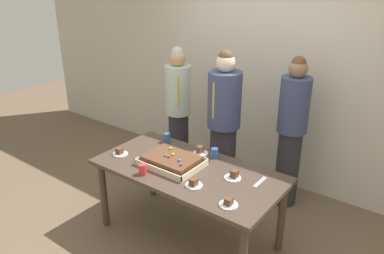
% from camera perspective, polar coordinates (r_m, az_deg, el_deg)
% --- Properties ---
extents(ground_plane, '(12.00, 12.00, 0.00)m').
position_cam_1_polar(ground_plane, '(3.94, -0.54, -16.08)').
color(ground_plane, brown).
extents(interior_back_panel, '(8.00, 0.12, 3.00)m').
position_cam_1_polar(interior_back_panel, '(4.56, 11.83, 9.94)').
color(interior_back_panel, beige).
rests_on(interior_back_panel, ground_plane).
extents(party_table, '(1.76, 0.88, 0.77)m').
position_cam_1_polar(party_table, '(3.56, -0.58, -7.57)').
color(party_table, '#47382D').
rests_on(party_table, ground_plane).
extents(sheet_cake, '(0.56, 0.42, 0.11)m').
position_cam_1_polar(sheet_cake, '(3.57, -3.06, -5.09)').
color(sheet_cake, beige).
rests_on(sheet_cake, party_table).
extents(plated_slice_near_left, '(0.15, 0.15, 0.07)m').
position_cam_1_polar(plated_slice_near_left, '(3.24, 0.26, -8.52)').
color(plated_slice_near_left, white).
rests_on(plated_slice_near_left, party_table).
extents(plated_slice_near_right, '(0.15, 0.15, 0.07)m').
position_cam_1_polar(plated_slice_near_right, '(3.01, 5.53, -11.34)').
color(plated_slice_near_right, white).
rests_on(plated_slice_near_right, party_table).
extents(plated_slice_far_left, '(0.15, 0.15, 0.07)m').
position_cam_1_polar(plated_slice_far_left, '(3.83, -10.80, -3.79)').
color(plated_slice_far_left, white).
rests_on(plated_slice_far_left, party_table).
extents(plated_slice_far_right, '(0.15, 0.15, 0.08)m').
position_cam_1_polar(plated_slice_far_right, '(3.37, 6.27, -7.30)').
color(plated_slice_far_right, white).
rests_on(plated_slice_far_right, party_table).
extents(plated_slice_center_front, '(0.15, 0.15, 0.08)m').
position_cam_1_polar(plated_slice_center_front, '(3.78, 1.26, -3.66)').
color(plated_slice_center_front, white).
rests_on(plated_slice_center_front, party_table).
extents(drink_cup_nearest, '(0.07, 0.07, 0.10)m').
position_cam_1_polar(drink_cup_nearest, '(3.43, -7.42, -6.35)').
color(drink_cup_nearest, red).
rests_on(drink_cup_nearest, party_table).
extents(drink_cup_middle, '(0.07, 0.07, 0.10)m').
position_cam_1_polar(drink_cup_middle, '(3.69, 3.41, -3.95)').
color(drink_cup_middle, '#2D5199').
rests_on(drink_cup_middle, party_table).
extents(drink_cup_far_end, '(0.07, 0.07, 0.10)m').
position_cam_1_polar(drink_cup_far_end, '(4.02, -3.77, -1.64)').
color(drink_cup_far_end, '#2D5199').
rests_on(drink_cup_far_end, party_table).
extents(cake_server_utensil, '(0.03, 0.20, 0.01)m').
position_cam_1_polar(cake_server_utensil, '(3.35, 10.18, -8.17)').
color(cake_server_utensil, silver).
rests_on(cake_server_utensil, party_table).
extents(person_serving_front, '(0.35, 0.35, 1.73)m').
position_cam_1_polar(person_serving_front, '(4.08, 4.77, -0.07)').
color(person_serving_front, '#28282D').
rests_on(person_serving_front, ground_plane).
extents(person_green_shirt_behind, '(0.31, 0.31, 1.68)m').
position_cam_1_polar(person_green_shirt_behind, '(4.15, 14.73, -0.63)').
color(person_green_shirt_behind, '#28282D').
rests_on(person_green_shirt_behind, ground_plane).
extents(person_striped_tie_right, '(0.31, 0.31, 1.66)m').
position_cam_1_polar(person_striped_tie_right, '(4.60, -2.07, 2.34)').
color(person_striped_tie_right, '#28282D').
rests_on(person_striped_tie_right, ground_plane).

